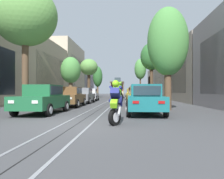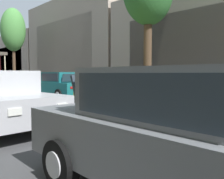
# 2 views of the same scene
# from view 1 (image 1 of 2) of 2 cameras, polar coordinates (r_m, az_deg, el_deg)

# --- Properties ---
(ground_plane) EXTENTS (160.00, 160.00, 0.00)m
(ground_plane) POSITION_cam_1_polar(r_m,az_deg,el_deg) (30.89, 0.53, -2.76)
(ground_plane) COLOR #424244
(trolley_track_rails) EXTENTS (1.14, 65.20, 0.01)m
(trolley_track_rails) POSITION_cam_1_polar(r_m,az_deg,el_deg) (34.60, 0.90, -2.51)
(trolley_track_rails) COLOR gray
(trolley_track_rails) RESTS_ON ground
(building_facade_left) EXTENTS (5.37, 56.90, 10.40)m
(building_facade_left) POSITION_cam_1_polar(r_m,az_deg,el_deg) (37.41, -14.94, 3.97)
(building_facade_left) COLOR tan
(building_facade_left) RESTS_ON ground
(building_facade_right) EXTENTS (5.65, 56.90, 9.01)m
(building_facade_right) POSITION_cam_1_polar(r_m,az_deg,el_deg) (36.42, 17.69, 3.60)
(building_facade_right) COLOR gray
(building_facade_right) RESTS_ON ground
(parked_car_green_near_left) EXTENTS (2.07, 4.39, 1.58)m
(parked_car_green_near_left) POSITION_cam_1_polar(r_m,az_deg,el_deg) (12.46, -17.77, -2.42)
(parked_car_green_near_left) COLOR #1E6038
(parked_car_green_near_left) RESTS_ON ground
(parked_car_brown_second_left) EXTENTS (2.05, 4.38, 1.58)m
(parked_car_brown_second_left) POSITION_cam_1_polar(r_m,az_deg,el_deg) (17.38, -11.08, -1.88)
(parked_car_brown_second_left) COLOR brown
(parked_car_brown_second_left) RESTS_ON ground
(parked_car_grey_mid_left) EXTENTS (2.03, 4.38, 1.58)m
(parked_car_grey_mid_left) POSITION_cam_1_polar(r_m,az_deg,el_deg) (22.40, -7.62, -1.57)
(parked_car_grey_mid_left) COLOR slate
(parked_car_grey_mid_left) RESTS_ON ground
(parked_car_silver_fourth_left) EXTENTS (2.11, 4.41, 1.58)m
(parked_car_silver_fourth_left) POSITION_cam_1_polar(r_m,az_deg,el_deg) (27.87, -5.71, -1.36)
(parked_car_silver_fourth_left) COLOR #B7B7BC
(parked_car_silver_fourth_left) RESTS_ON ground
(parked_car_teal_near_right) EXTENTS (2.03, 4.37, 1.58)m
(parked_car_teal_near_right) POSITION_cam_1_polar(r_m,az_deg,el_deg) (11.62, 8.74, -2.58)
(parked_car_teal_near_right) COLOR #196B70
(parked_car_teal_near_right) RESTS_ON ground
(parked_car_yellow_second_right) EXTENTS (2.13, 4.42, 1.58)m
(parked_car_yellow_second_right) POSITION_cam_1_polar(r_m,az_deg,el_deg) (16.80, 7.20, -1.94)
(parked_car_yellow_second_right) COLOR gold
(parked_car_yellow_second_right) RESTS_ON ground
(parked_car_black_mid_right) EXTENTS (2.11, 4.41, 1.58)m
(parked_car_black_mid_right) POSITION_cam_1_polar(r_m,az_deg,el_deg) (22.95, 6.34, -1.55)
(parked_car_black_mid_right) COLOR black
(parked_car_black_mid_right) RESTS_ON ground
(parked_car_yellow_fourth_right) EXTENTS (2.09, 4.40, 1.58)m
(parked_car_yellow_fourth_right) POSITION_cam_1_polar(r_m,az_deg,el_deg) (28.32, 5.55, -1.35)
(parked_car_yellow_fourth_right) COLOR gold
(parked_car_yellow_fourth_right) RESTS_ON ground
(parked_car_teal_fifth_right) EXTENTS (2.08, 4.40, 1.58)m
(parked_car_teal_fifth_right) POSITION_cam_1_polar(r_m,az_deg,el_deg) (33.59, 5.55, -1.21)
(parked_car_teal_fifth_right) COLOR #196B70
(parked_car_teal_fifth_right) RESTS_ON ground
(parked_car_grey_sixth_right) EXTENTS (2.07, 4.39, 1.58)m
(parked_car_grey_sixth_right) POSITION_cam_1_polar(r_m,az_deg,el_deg) (39.16, 5.23, -1.11)
(parked_car_grey_sixth_right) COLOR slate
(parked_car_grey_sixth_right) RESTS_ON ground
(street_tree_kerb_left_near) EXTENTS (3.99, 3.48, 7.82)m
(street_tree_kerb_left_near) POSITION_cam_1_polar(r_m,az_deg,el_deg) (15.21, -21.96, 17.41)
(street_tree_kerb_left_near) COLOR brown
(street_tree_kerb_left_near) RESTS_ON ground
(street_tree_kerb_left_second) EXTENTS (2.40, 2.55, 5.36)m
(street_tree_kerb_left_second) POSITION_cam_1_polar(r_m,az_deg,el_deg) (26.41, -10.87, 4.90)
(street_tree_kerb_left_second) COLOR brown
(street_tree_kerb_left_second) RESTS_ON ground
(street_tree_kerb_left_mid) EXTENTS (3.01, 3.30, 6.76)m
(street_tree_kerb_left_mid) POSITION_cam_1_polar(r_m,az_deg,el_deg) (37.16, -6.14, 5.74)
(street_tree_kerb_left_mid) COLOR #4C3826
(street_tree_kerb_left_mid) RESTS_ON ground
(street_tree_kerb_left_fourth) EXTENTS (2.25, 2.38, 7.06)m
(street_tree_kerb_left_fourth) POSITION_cam_1_polar(r_m,az_deg,el_deg) (50.48, -3.82, 3.37)
(street_tree_kerb_left_fourth) COLOR brown
(street_tree_kerb_left_fourth) RESTS_ON ground
(street_tree_kerb_right_near) EXTENTS (2.65, 2.32, 6.74)m
(street_tree_kerb_right_near) POSITION_cam_1_polar(r_m,az_deg,el_deg) (14.82, 14.54, 11.97)
(street_tree_kerb_right_near) COLOR brown
(street_tree_kerb_right_near) RESTS_ON ground
(street_tree_kerb_right_second) EXTENTS (2.86, 2.47, 7.61)m
(street_tree_kerb_right_second) POSITION_cam_1_polar(r_m,az_deg,el_deg) (29.08, 10.39, 8.37)
(street_tree_kerb_right_second) COLOR #4C3826
(street_tree_kerb_right_second) RESTS_ON ground
(street_tree_kerb_right_mid) EXTENTS (2.42, 2.35, 8.04)m
(street_tree_kerb_right_mid) POSITION_cam_1_polar(r_m,az_deg,el_deg) (45.58, 7.50, 5.32)
(street_tree_kerb_right_mid) COLOR #4C3826
(street_tree_kerb_right_mid) RESTS_ON ground
(cable_car_trolley) EXTENTS (2.71, 9.16, 3.28)m
(cable_car_trolley) POSITION_cam_1_polar(r_m,az_deg,el_deg) (42.92, 1.51, 0.10)
(cable_car_trolley) COLOR maroon
(cable_car_trolley) RESTS_ON ground
(motorcycle_with_rider) EXTENTS (0.53, 1.86, 1.78)m
(motorcycle_with_rider) POSITION_cam_1_polar(r_m,az_deg,el_deg) (8.16, 1.13, -2.54)
(motorcycle_with_rider) COLOR black
(motorcycle_with_rider) RESTS_ON ground
(pedestrian_on_left_pavement) EXTENTS (0.55, 0.38, 1.56)m
(pedestrian_on_left_pavement) POSITION_cam_1_polar(r_m,az_deg,el_deg) (37.18, -8.87, -1.02)
(pedestrian_on_left_pavement) COLOR slate
(pedestrian_on_left_pavement) RESTS_ON ground
(pedestrian_on_right_pavement) EXTENTS (0.55, 0.42, 1.56)m
(pedestrian_on_right_pavement) POSITION_cam_1_polar(r_m,az_deg,el_deg) (18.32, -21.44, -1.53)
(pedestrian_on_right_pavement) COLOR #282D38
(pedestrian_on_right_pavement) RESTS_ON ground
(fire_hydrant) EXTENTS (0.40, 0.22, 0.84)m
(fire_hydrant) POSITION_cam_1_polar(r_m,az_deg,el_deg) (17.36, -16.78, -3.11)
(fire_hydrant) COLOR #B2B2B7
(fire_hydrant) RESTS_ON ground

